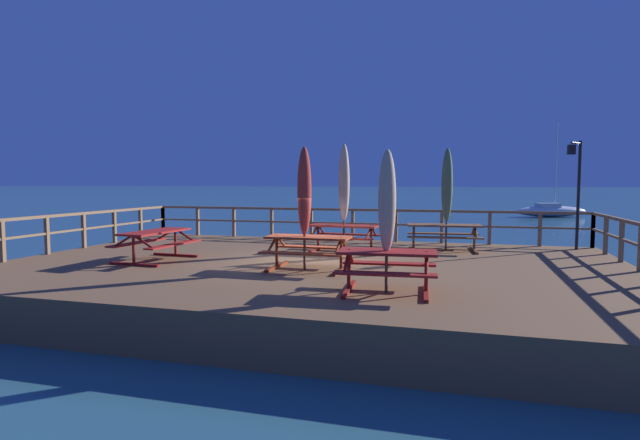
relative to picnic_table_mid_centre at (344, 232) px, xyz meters
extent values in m
plane|color=#2D5B6B|center=(-0.34, -2.13, -1.42)|extent=(600.00, 600.00, 0.00)
cube|color=brown|center=(-0.34, -2.13, -0.99)|extent=(15.18, 10.09, 0.86)
cube|color=brown|center=(-0.34, 2.76, 0.49)|extent=(14.88, 0.09, 0.08)
cube|color=brown|center=(-0.34, 2.76, 0.02)|extent=(14.88, 0.07, 0.06)
cube|color=brown|center=(-7.78, 2.76, -0.03)|extent=(0.10, 0.10, 1.05)
cube|color=brown|center=(-6.29, 2.76, -0.03)|extent=(0.10, 0.10, 1.05)
cube|color=brown|center=(-4.80, 2.76, -0.03)|extent=(0.10, 0.10, 1.05)
cube|color=brown|center=(-3.31, 2.76, -0.03)|extent=(0.10, 0.10, 1.05)
cube|color=brown|center=(-1.83, 2.76, -0.03)|extent=(0.10, 0.10, 1.05)
cube|color=brown|center=(-0.34, 2.76, -0.03)|extent=(0.10, 0.10, 1.05)
cube|color=brown|center=(1.15, 2.76, -0.03)|extent=(0.10, 0.10, 1.05)
cube|color=brown|center=(2.64, 2.76, -0.03)|extent=(0.10, 0.10, 1.05)
cube|color=brown|center=(4.13, 2.76, -0.03)|extent=(0.10, 0.10, 1.05)
cube|color=brown|center=(5.61, 2.76, -0.03)|extent=(0.10, 0.10, 1.05)
cube|color=brown|center=(7.10, 2.76, -0.03)|extent=(0.10, 0.10, 1.05)
cube|color=brown|center=(-7.78, -2.13, 0.49)|extent=(0.09, 9.79, 0.08)
cube|color=brown|center=(-7.78, -2.13, 0.02)|extent=(0.07, 9.79, 0.06)
cube|color=brown|center=(-7.78, -4.23, -0.03)|extent=(0.10, 0.10, 1.05)
cube|color=brown|center=(-7.78, -2.83, -0.03)|extent=(0.10, 0.10, 1.05)
cube|color=brown|center=(-7.78, -1.43, -0.03)|extent=(0.10, 0.10, 1.05)
cube|color=brown|center=(-7.78, -0.03, -0.03)|extent=(0.10, 0.10, 1.05)
cube|color=brown|center=(-7.78, 1.36, -0.03)|extent=(0.10, 0.10, 1.05)
cube|color=brown|center=(-7.78, 2.76, -0.03)|extent=(0.10, 0.10, 1.05)
cube|color=brown|center=(7.10, -0.03, -0.03)|extent=(0.10, 0.10, 1.05)
cube|color=brown|center=(7.10, 1.36, -0.03)|extent=(0.10, 0.10, 1.05)
cube|color=brown|center=(7.10, 2.76, -0.03)|extent=(0.10, 0.10, 1.05)
cube|color=maroon|center=(0.00, 0.00, 0.18)|extent=(2.01, 0.89, 0.05)
cube|color=maroon|center=(-0.04, -0.56, -0.12)|extent=(1.98, 0.41, 0.04)
cube|color=maroon|center=(0.04, 0.56, -0.12)|extent=(1.98, 0.41, 0.04)
cube|color=maroon|center=(-0.80, 0.06, -0.53)|extent=(0.18, 1.40, 0.06)
cylinder|color=maroon|center=(-0.80, 0.06, -0.19)|extent=(0.07, 0.07, 0.74)
cylinder|color=maroon|center=(-0.82, -0.22, 0.03)|extent=(0.10, 0.63, 0.37)
cylinder|color=maroon|center=(-0.78, 0.33, 0.03)|extent=(0.10, 0.63, 0.37)
cube|color=maroon|center=(0.80, -0.06, -0.53)|extent=(0.18, 1.40, 0.06)
cylinder|color=maroon|center=(0.80, -0.06, -0.19)|extent=(0.07, 0.07, 0.74)
cylinder|color=maroon|center=(0.78, -0.33, 0.03)|extent=(0.10, 0.63, 0.37)
cylinder|color=maroon|center=(0.82, 0.22, 0.03)|extent=(0.10, 0.63, 0.37)
cube|color=maroon|center=(1.97, -5.07, 0.18)|extent=(1.80, 0.88, 0.05)
cube|color=maroon|center=(2.01, -5.63, -0.12)|extent=(1.77, 0.41, 0.04)
cube|color=maroon|center=(1.92, -4.51, -0.12)|extent=(1.77, 0.41, 0.04)
cube|color=maroon|center=(1.27, -5.12, -0.53)|extent=(0.18, 1.40, 0.06)
cylinder|color=maroon|center=(1.27, -5.12, -0.19)|extent=(0.07, 0.07, 0.74)
cylinder|color=maroon|center=(1.29, -5.40, 0.03)|extent=(0.10, 0.63, 0.37)
cylinder|color=maroon|center=(1.25, -4.84, 0.03)|extent=(0.10, 0.63, 0.37)
cube|color=maroon|center=(2.66, -5.02, -0.53)|extent=(0.18, 1.40, 0.06)
cylinder|color=maroon|center=(2.66, -5.02, -0.19)|extent=(0.07, 0.07, 0.74)
cylinder|color=maroon|center=(2.68, -5.30, 0.03)|extent=(0.10, 0.63, 0.37)
cylinder|color=maroon|center=(2.64, -4.74, 0.03)|extent=(0.10, 0.63, 0.37)
cube|color=brown|center=(2.77, 0.95, 0.18)|extent=(2.15, 0.95, 0.05)
cube|color=brown|center=(2.82, 0.39, -0.12)|extent=(2.11, 0.47, 0.04)
cube|color=brown|center=(2.72, 1.50, -0.12)|extent=(2.11, 0.47, 0.04)
cube|color=brown|center=(1.91, 0.87, -0.53)|extent=(0.21, 1.40, 0.06)
cylinder|color=brown|center=(1.91, 0.87, -0.19)|extent=(0.07, 0.07, 0.74)
cylinder|color=brown|center=(1.93, 0.59, 0.03)|extent=(0.11, 0.63, 0.37)
cylinder|color=brown|center=(1.88, 1.15, 0.03)|extent=(0.11, 0.63, 0.37)
cube|color=brown|center=(3.63, 1.02, -0.53)|extent=(0.21, 1.40, 0.06)
cylinder|color=brown|center=(3.63, 1.02, -0.19)|extent=(0.07, 0.07, 0.74)
cylinder|color=brown|center=(3.65, 0.75, 0.03)|extent=(0.11, 0.63, 0.37)
cylinder|color=brown|center=(3.60, 1.30, 0.03)|extent=(0.11, 0.63, 0.37)
cube|color=#993819|center=(-0.11, -3.16, 0.18)|extent=(1.90, 0.76, 0.05)
cube|color=#993819|center=(-0.11, -3.72, -0.12)|extent=(1.90, 0.28, 0.04)
cube|color=#993819|center=(-0.11, -2.60, -0.12)|extent=(1.90, 0.28, 0.04)
cube|color=maroon|center=(-0.88, -3.16, -0.53)|extent=(0.08, 1.40, 0.06)
cylinder|color=maroon|center=(-0.88, -3.16, -0.19)|extent=(0.07, 0.07, 0.74)
cylinder|color=maroon|center=(-0.88, -3.44, 0.03)|extent=(0.06, 0.63, 0.37)
cylinder|color=maroon|center=(-0.88, -2.88, 0.03)|extent=(0.06, 0.63, 0.37)
cube|color=maroon|center=(0.66, -3.16, -0.53)|extent=(0.08, 1.40, 0.06)
cylinder|color=maroon|center=(0.66, -3.16, -0.19)|extent=(0.07, 0.07, 0.74)
cylinder|color=maroon|center=(0.66, -3.44, 0.03)|extent=(0.06, 0.63, 0.37)
cylinder|color=maroon|center=(0.66, -2.88, 0.03)|extent=(0.06, 0.63, 0.37)
cube|color=maroon|center=(-4.23, -2.99, 0.18)|extent=(0.89, 2.05, 0.05)
cube|color=maroon|center=(-3.67, -3.02, -0.12)|extent=(0.41, 2.02, 0.04)
cube|color=maroon|center=(-4.79, -2.95, -0.12)|extent=(0.41, 2.02, 0.04)
cube|color=maroon|center=(-4.28, -3.81, -0.53)|extent=(1.40, 0.17, 0.06)
cylinder|color=maroon|center=(-4.28, -3.81, -0.19)|extent=(0.07, 0.07, 0.74)
cylinder|color=maroon|center=(-4.00, -3.83, 0.03)|extent=(0.63, 0.10, 0.37)
cylinder|color=maroon|center=(-4.56, -3.79, 0.03)|extent=(0.63, 0.10, 0.37)
cube|color=maroon|center=(-4.17, -2.17, -0.53)|extent=(1.40, 0.17, 0.06)
cylinder|color=maroon|center=(-4.17, -2.17, -0.19)|extent=(0.07, 0.07, 0.74)
cylinder|color=maroon|center=(-3.89, -2.18, 0.03)|extent=(0.63, 0.10, 0.37)
cylinder|color=maroon|center=(-4.45, -2.15, 0.03)|extent=(0.63, 0.10, 0.37)
cylinder|color=#4C3828|center=(-0.02, 0.05, 0.90)|extent=(0.06, 0.06, 2.92)
ellipsoid|color=#CCB793|center=(-0.02, 0.05, 1.42)|extent=(0.32, 0.32, 2.22)
cylinder|color=#7A6E58|center=(-0.02, 0.05, 1.25)|extent=(0.21, 0.21, 0.05)
cone|color=#4C3828|center=(-0.02, 0.05, 2.43)|extent=(0.10, 0.10, 0.14)
cylinder|color=#4C3828|center=(1.95, -5.08, 0.66)|extent=(0.06, 0.06, 2.44)
ellipsoid|color=tan|center=(1.95, -5.08, 1.09)|extent=(0.32, 0.32, 1.86)
cylinder|color=#71614F|center=(1.95, -5.08, 0.96)|extent=(0.21, 0.21, 0.05)
cone|color=#4C3828|center=(1.95, -5.08, 1.95)|extent=(0.10, 0.10, 0.14)
cylinder|color=#4C3828|center=(2.83, 0.95, 0.85)|extent=(0.06, 0.06, 2.82)
ellipsoid|color=#4C704C|center=(2.83, 0.95, 1.35)|extent=(0.32, 0.32, 2.14)
cylinder|color=#2D432D|center=(2.83, 0.95, 1.19)|extent=(0.21, 0.21, 0.05)
cone|color=#4C3828|center=(2.83, 0.95, 2.33)|extent=(0.10, 0.10, 0.14)
cylinder|color=#4C3828|center=(-0.18, -3.22, 0.76)|extent=(0.06, 0.06, 2.65)
ellipsoid|color=#A33328|center=(-0.18, -3.22, 1.23)|extent=(0.32, 0.32, 2.01)
cylinder|color=maroon|center=(-0.18, -3.22, 1.08)|extent=(0.21, 0.21, 0.05)
cone|color=#4C3828|center=(-0.18, -3.22, 2.16)|extent=(0.10, 0.10, 0.14)
cylinder|color=black|center=(6.55, 2.21, 1.04)|extent=(0.09, 0.09, 3.20)
cylinder|color=black|center=(6.39, 1.99, 2.56)|extent=(0.37, 0.48, 0.06)
cube|color=black|center=(6.23, 1.77, 2.36)|extent=(0.20, 0.20, 0.28)
sphere|color=#F4E08C|center=(6.23, 1.77, 2.36)|extent=(0.14, 0.14, 0.14)
ellipsoid|color=silver|center=(10.43, 30.86, -0.97)|extent=(6.20, 3.74, 0.90)
cube|color=silver|center=(10.15, 30.75, -0.48)|extent=(2.07, 1.67, 0.36)
cylinder|color=silver|center=(10.71, 30.96, 2.80)|extent=(0.10, 0.10, 7.00)
camera|label=1|loc=(3.22, -13.97, 1.44)|focal=28.02mm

